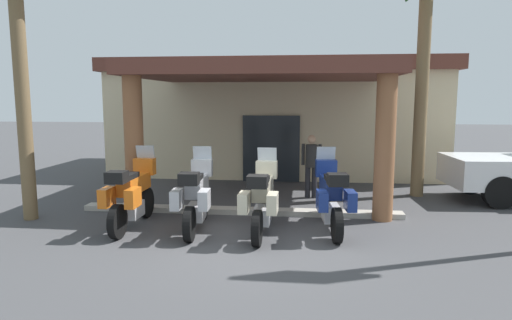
{
  "coord_description": "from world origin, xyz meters",
  "views": [
    {
      "loc": [
        1.08,
        -7.91,
        2.63
      ],
      "look_at": [
        -0.07,
        2.37,
        1.2
      ],
      "focal_mm": 31.29,
      "sensor_mm": 36.0,
      "label": 1
    }
  ],
  "objects_px": {
    "motorcycle_blue": "(331,197)",
    "pedestrian": "(311,162)",
    "motorcycle_cream": "(262,199)",
    "palm_tree_roadside": "(15,11)",
    "motorcycle_silver": "(196,196)",
    "motorcycle_orange": "(132,194)",
    "palm_tree_near_portico": "(424,22)",
    "motel_building": "(277,115)"
  },
  "relations": [
    {
      "from": "motorcycle_blue",
      "to": "pedestrian",
      "type": "bearing_deg",
      "value": 1.26
    },
    {
      "from": "motorcycle_orange",
      "to": "motorcycle_cream",
      "type": "bearing_deg",
      "value": -93.14
    },
    {
      "from": "motel_building",
      "to": "palm_tree_near_portico",
      "type": "height_order",
      "value": "palm_tree_near_portico"
    },
    {
      "from": "motel_building",
      "to": "pedestrian",
      "type": "distance_m",
      "value": 5.06
    },
    {
      "from": "motorcycle_orange",
      "to": "motorcycle_blue",
      "type": "relative_size",
      "value": 1.0
    },
    {
      "from": "motorcycle_orange",
      "to": "motorcycle_silver",
      "type": "bearing_deg",
      "value": -90.8
    },
    {
      "from": "motorcycle_silver",
      "to": "motel_building",
      "type": "bearing_deg",
      "value": -11.76
    },
    {
      "from": "motorcycle_silver",
      "to": "pedestrian",
      "type": "xyz_separation_m",
      "value": [
        2.32,
        3.22,
        0.27
      ]
    },
    {
      "from": "motorcycle_orange",
      "to": "palm_tree_near_portico",
      "type": "distance_m",
      "value": 8.47
    },
    {
      "from": "motorcycle_silver",
      "to": "motorcycle_blue",
      "type": "distance_m",
      "value": 2.69
    },
    {
      "from": "palm_tree_roadside",
      "to": "motorcycle_blue",
      "type": "bearing_deg",
      "value": -1.34
    },
    {
      "from": "motel_building",
      "to": "motorcycle_cream",
      "type": "bearing_deg",
      "value": -87.98
    },
    {
      "from": "motorcycle_cream",
      "to": "pedestrian",
      "type": "distance_m",
      "value": 3.5
    },
    {
      "from": "motorcycle_orange",
      "to": "pedestrian",
      "type": "height_order",
      "value": "pedestrian"
    },
    {
      "from": "motorcycle_silver",
      "to": "pedestrian",
      "type": "bearing_deg",
      "value": -39.78
    },
    {
      "from": "motorcycle_cream",
      "to": "palm_tree_roadside",
      "type": "relative_size",
      "value": 0.37
    },
    {
      "from": "motel_building",
      "to": "palm_tree_near_portico",
      "type": "bearing_deg",
      "value": -45.79
    },
    {
      "from": "palm_tree_near_portico",
      "to": "palm_tree_roadside",
      "type": "bearing_deg",
      "value": -159.2
    },
    {
      "from": "motorcycle_cream",
      "to": "palm_tree_roadside",
      "type": "xyz_separation_m",
      "value": [
        -5.17,
        0.49,
        3.72
      ]
    },
    {
      "from": "motorcycle_orange",
      "to": "motorcycle_blue",
      "type": "distance_m",
      "value": 4.03
    },
    {
      "from": "motorcycle_blue",
      "to": "palm_tree_roadside",
      "type": "xyz_separation_m",
      "value": [
        -6.52,
        0.15,
        3.72
      ]
    },
    {
      "from": "motel_building",
      "to": "palm_tree_near_portico",
      "type": "relative_size",
      "value": 1.8
    },
    {
      "from": "motorcycle_silver",
      "to": "motorcycle_cream",
      "type": "height_order",
      "value": "same"
    },
    {
      "from": "pedestrian",
      "to": "palm_tree_roadside",
      "type": "relative_size",
      "value": 0.28
    },
    {
      "from": "motorcycle_orange",
      "to": "palm_tree_near_portico",
      "type": "bearing_deg",
      "value": -60.13
    },
    {
      "from": "motorcycle_orange",
      "to": "motorcycle_silver",
      "type": "height_order",
      "value": "same"
    },
    {
      "from": "motel_building",
      "to": "motorcycle_orange",
      "type": "relative_size",
      "value": 5.23
    },
    {
      "from": "motel_building",
      "to": "motorcycle_silver",
      "type": "bearing_deg",
      "value": -97.5
    },
    {
      "from": "palm_tree_near_portico",
      "to": "palm_tree_roadside",
      "type": "height_order",
      "value": "palm_tree_near_portico"
    },
    {
      "from": "motorcycle_orange",
      "to": "motorcycle_blue",
      "type": "height_order",
      "value": "same"
    },
    {
      "from": "motel_building",
      "to": "motorcycle_orange",
      "type": "distance_m",
      "value": 8.47
    },
    {
      "from": "motorcycle_blue",
      "to": "motorcycle_orange",
      "type": "bearing_deg",
      "value": 87.25
    },
    {
      "from": "motorcycle_orange",
      "to": "motorcycle_cream",
      "type": "relative_size",
      "value": 1.0
    },
    {
      "from": "motorcycle_silver",
      "to": "motorcycle_cream",
      "type": "distance_m",
      "value": 1.35
    },
    {
      "from": "motorcycle_orange",
      "to": "pedestrian",
      "type": "relative_size",
      "value": 1.32
    },
    {
      "from": "motorcycle_blue",
      "to": "pedestrian",
      "type": "height_order",
      "value": "pedestrian"
    },
    {
      "from": "pedestrian",
      "to": "palm_tree_roadside",
      "type": "height_order",
      "value": "palm_tree_roadside"
    },
    {
      "from": "motorcycle_cream",
      "to": "pedestrian",
      "type": "height_order",
      "value": "pedestrian"
    },
    {
      "from": "motorcycle_orange",
      "to": "pedestrian",
      "type": "bearing_deg",
      "value": -49.01
    },
    {
      "from": "motorcycle_orange",
      "to": "motorcycle_blue",
      "type": "bearing_deg",
      "value": -87.37
    },
    {
      "from": "motorcycle_orange",
      "to": "palm_tree_near_portico",
      "type": "height_order",
      "value": "palm_tree_near_portico"
    },
    {
      "from": "palm_tree_roadside",
      "to": "motorcycle_orange",
      "type": "bearing_deg",
      "value": -8.04
    }
  ]
}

